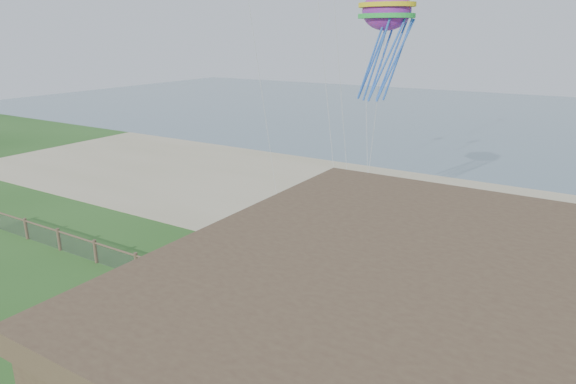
% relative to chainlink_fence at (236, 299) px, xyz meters
% --- Properties ---
extents(sand_beach, '(72.00, 20.00, 0.02)m').
position_rel_chainlink_fence_xyz_m(sand_beach, '(0.00, 16.00, -0.55)').
color(sand_beach, tan).
rests_on(sand_beach, ground).
extents(ocean, '(160.00, 68.00, 0.02)m').
position_rel_chainlink_fence_xyz_m(ocean, '(0.00, 60.00, -0.55)').
color(ocean, slate).
rests_on(ocean, ground).
extents(chainlink_fence, '(36.20, 0.20, 1.25)m').
position_rel_chainlink_fence_xyz_m(chainlink_fence, '(0.00, 0.00, 0.00)').
color(chainlink_fence, '#4D392B').
rests_on(chainlink_fence, ground).
extents(picnic_table, '(2.28, 2.00, 0.81)m').
position_rel_chainlink_fence_xyz_m(picnic_table, '(3.31, -1.00, -0.15)').
color(picnic_table, brown).
rests_on(picnic_table, ground).
extents(octopus_kite, '(3.59, 3.06, 6.25)m').
position_rel_chainlink_fence_xyz_m(octopus_kite, '(1.64, 10.99, 10.21)').
color(octopus_kite, '#E3235F').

